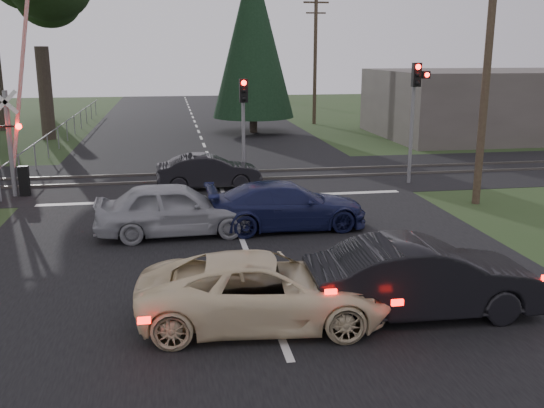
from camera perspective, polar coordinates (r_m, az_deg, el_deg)
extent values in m
plane|color=#283D1B|center=(14.00, -1.28, -7.29)|extent=(120.00, 120.00, 0.00)
cube|color=black|center=(23.53, -4.83, 1.57)|extent=(14.00, 100.00, 0.01)
cube|color=black|center=(25.48, -5.22, 2.54)|extent=(120.00, 8.00, 0.01)
cube|color=silver|center=(21.78, -4.42, 0.57)|extent=(13.00, 0.35, 0.00)
cube|color=#59544C|center=(24.69, -5.07, 2.27)|extent=(120.00, 0.12, 0.10)
cube|color=#59544C|center=(26.25, -5.36, 2.98)|extent=(120.00, 0.12, 0.10)
cylinder|color=slate|center=(23.60, -23.42, 5.17)|extent=(0.18, 0.18, 3.80)
cube|color=white|center=(23.35, -23.84, 8.76)|extent=(0.88, 0.03, 0.88)
cube|color=white|center=(23.35, -23.84, 8.76)|extent=(0.88, 0.03, 0.88)
cube|color=black|center=(23.44, -23.62, 6.71)|extent=(0.90, 0.06, 0.06)
sphere|color=#FF0C07|center=(23.29, -22.75, 6.75)|extent=(0.22, 0.22, 0.22)
cube|color=black|center=(23.74, -22.28, 2.01)|extent=(0.35, 0.25, 1.10)
cube|color=red|center=(23.28, -22.60, 10.36)|extent=(1.16, 0.10, 5.93)
cylinder|color=slate|center=(24.58, 12.96, 6.29)|extent=(0.14, 0.14, 3.80)
cube|color=black|center=(24.22, 13.44, 11.74)|extent=(0.32, 0.24, 0.90)
sphere|color=#FF0C07|center=(24.09, 13.60, 12.44)|extent=(0.20, 0.20, 0.20)
sphere|color=black|center=(24.10, 13.56, 11.73)|extent=(0.18, 0.18, 0.18)
sphere|color=black|center=(24.11, 13.52, 11.02)|extent=(0.18, 0.18, 0.18)
cube|color=black|center=(24.37, 14.28, 11.71)|extent=(0.28, 0.22, 0.28)
sphere|color=#FF0C07|center=(24.26, 14.40, 11.69)|extent=(0.18, 0.18, 0.18)
cylinder|color=slate|center=(24.12, -2.69, 5.77)|extent=(0.14, 0.14, 3.20)
cube|color=black|center=(23.73, -2.70, 10.61)|extent=(0.32, 0.24, 0.90)
sphere|color=#FF0C07|center=(23.59, -2.67, 11.32)|extent=(0.20, 0.20, 0.20)
sphere|color=black|center=(23.60, -2.66, 10.59)|extent=(0.18, 0.18, 0.18)
sphere|color=black|center=(23.62, -2.65, 9.87)|extent=(0.18, 0.18, 0.18)
cylinder|color=#4C3D2D|center=(21.56, 19.56, 11.73)|extent=(0.26, 0.26, 9.00)
cylinder|color=#4C3D2D|center=(44.13, 4.08, 13.35)|extent=(0.26, 0.26, 9.00)
cube|color=#4C3D2D|center=(44.25, 4.18, 18.40)|extent=(1.80, 0.12, 0.12)
cube|color=#4C3D2D|center=(44.20, 4.16, 17.50)|extent=(1.40, 0.10, 0.10)
cylinder|color=#4C3D2D|center=(68.68, -0.96, 13.67)|extent=(0.26, 0.26, 9.00)
cube|color=#4C3D2D|center=(68.76, -0.98, 16.92)|extent=(1.80, 0.12, 0.12)
cube|color=#4C3D2D|center=(68.73, -0.97, 16.34)|extent=(1.40, 0.10, 0.10)
cylinder|color=#473D33|center=(38.63, -20.54, 9.71)|extent=(0.80, 0.80, 5.40)
cylinder|color=#473D33|center=(49.80, -20.53, 10.52)|extent=(0.80, 0.80, 5.40)
cylinder|color=#473D33|center=(39.48, -1.77, 8.19)|extent=(0.50, 0.50, 2.00)
cone|color=black|center=(39.27, -1.82, 15.46)|extent=(5.20, 5.20, 10.00)
cube|color=#59514C|center=(40.27, 20.23, 8.88)|extent=(14.00, 10.00, 4.00)
imported|color=beige|center=(11.73, -0.71, -8.12)|extent=(5.02, 2.65, 1.35)
imported|color=black|center=(12.43, 14.05, -6.80)|extent=(4.67, 1.74, 1.53)
imported|color=#96999E|center=(17.46, -9.12, -0.46)|extent=(4.54, 1.94, 1.53)
imported|color=#161B44|center=(17.90, 1.36, -0.16)|extent=(4.78, 2.01, 1.38)
imported|color=black|center=(23.29, -5.97, 3.04)|extent=(4.01, 1.56, 1.30)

